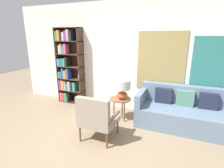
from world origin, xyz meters
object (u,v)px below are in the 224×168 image
couch (183,112)px  table_lamp (122,87)px  armchair (96,117)px  side_table (120,101)px  bookshelf (68,67)px

couch → table_lamp: 1.40m
armchair → couch: (1.46, 1.21, -0.16)m
couch → side_table: (-1.35, -0.24, 0.14)m
armchair → table_lamp: bearing=80.6°
side_table → table_lamp: (0.05, -0.01, 0.33)m
armchair → couch: armchair is taller
bookshelf → couch: size_ratio=1.09×
couch → side_table: couch is taller
couch → side_table: size_ratio=3.72×
armchair → side_table: bearing=83.6°
bookshelf → couch: bearing=-4.8°
bookshelf → table_lamp: (1.80, -0.51, -0.26)m
table_lamp → armchair: bearing=-99.4°
side_table → table_lamp: bearing=-9.7°
table_lamp → couch: bearing=10.9°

